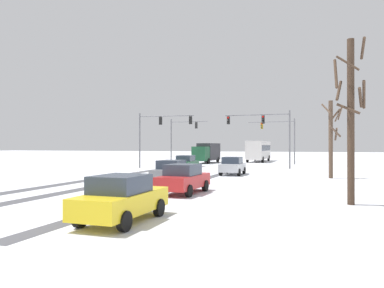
{
  "coord_description": "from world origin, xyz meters",
  "views": [
    {
      "loc": [
        10.78,
        -8.89,
        2.63
      ],
      "look_at": [
        0.0,
        23.19,
        2.8
      ],
      "focal_mm": 33.19,
      "sensor_mm": 36.0,
      "label": 1
    }
  ],
  "objects_px": {
    "traffic_signal_near_right": "(266,127)",
    "box_truck_delivery": "(207,152)",
    "traffic_signal_far_right": "(281,133)",
    "traffic_signal_near_left": "(158,128)",
    "bare_tree_sidewalk_mid": "(331,136)",
    "car_dark_green_lead": "(186,163)",
    "car_red_fourth": "(184,179)",
    "traffic_signal_far_left": "(181,134)",
    "car_silver_second": "(233,166)",
    "car_yellow_cab_fifth": "(122,198)",
    "car_grey_third": "(172,172)",
    "bare_tree_sidewalk_near": "(351,115)",
    "bus_oncoming": "(259,150)"
  },
  "relations": [
    {
      "from": "traffic_signal_near_left",
      "to": "car_silver_second",
      "type": "distance_m",
      "value": 12.73
    },
    {
      "from": "car_grey_third",
      "to": "car_red_fourth",
      "type": "distance_m",
      "value": 5.42
    },
    {
      "from": "traffic_signal_far_right",
      "to": "car_grey_third",
      "type": "xyz_separation_m",
      "value": [
        -5.21,
        -28.98,
        -3.65
      ]
    },
    {
      "from": "traffic_signal_far_right",
      "to": "traffic_signal_near_right",
      "type": "bearing_deg",
      "value": -93.1
    },
    {
      "from": "traffic_signal_far_right",
      "to": "car_red_fourth",
      "type": "xyz_separation_m",
      "value": [
        -2.6,
        -33.74,
        -3.65
      ]
    },
    {
      "from": "car_silver_second",
      "to": "bare_tree_sidewalk_mid",
      "type": "relative_size",
      "value": 0.65
    },
    {
      "from": "box_truck_delivery",
      "to": "bare_tree_sidewalk_mid",
      "type": "bearing_deg",
      "value": -52.21
    },
    {
      "from": "traffic_signal_far_left",
      "to": "box_truck_delivery",
      "type": "relative_size",
      "value": 0.87
    },
    {
      "from": "traffic_signal_far_left",
      "to": "bare_tree_sidewalk_near",
      "type": "relative_size",
      "value": 0.88
    },
    {
      "from": "car_silver_second",
      "to": "bare_tree_sidewalk_near",
      "type": "xyz_separation_m",
      "value": [
        8.43,
        -14.43,
        3.17
      ]
    },
    {
      "from": "traffic_signal_far_right",
      "to": "traffic_signal_near_right",
      "type": "height_order",
      "value": "same"
    },
    {
      "from": "car_grey_third",
      "to": "car_yellow_cab_fifth",
      "type": "bearing_deg",
      "value": -75.99
    },
    {
      "from": "traffic_signal_near_left",
      "to": "bare_tree_sidewalk_mid",
      "type": "height_order",
      "value": "traffic_signal_near_left"
    },
    {
      "from": "traffic_signal_near_left",
      "to": "bare_tree_sidewalk_near",
      "type": "xyz_separation_m",
      "value": [
        18.69,
        -20.9,
        -0.69
      ]
    },
    {
      "from": "car_dark_green_lead",
      "to": "bare_tree_sidewalk_mid",
      "type": "bearing_deg",
      "value": -18.13
    },
    {
      "from": "car_dark_green_lead",
      "to": "car_red_fourth",
      "type": "distance_m",
      "value": 17.94
    },
    {
      "from": "traffic_signal_near_left",
      "to": "car_yellow_cab_fifth",
      "type": "height_order",
      "value": "traffic_signal_near_left"
    },
    {
      "from": "car_yellow_cab_fifth",
      "to": "box_truck_delivery",
      "type": "distance_m",
      "value": 42.44
    },
    {
      "from": "traffic_signal_near_right",
      "to": "bus_oncoming",
      "type": "bearing_deg",
      "value": 100.19
    },
    {
      "from": "traffic_signal_near_left",
      "to": "bus_oncoming",
      "type": "height_order",
      "value": "traffic_signal_near_left"
    },
    {
      "from": "traffic_signal_far_right",
      "to": "car_dark_green_lead",
      "type": "height_order",
      "value": "traffic_signal_far_right"
    },
    {
      "from": "traffic_signal_far_left",
      "to": "car_yellow_cab_fifth",
      "type": "xyz_separation_m",
      "value": [
        11.66,
        -37.21,
        -3.58
      ]
    },
    {
      "from": "traffic_signal_far_left",
      "to": "car_silver_second",
      "type": "xyz_separation_m",
      "value": [
        11.12,
        -16.42,
        -3.58
      ]
    },
    {
      "from": "car_silver_second",
      "to": "box_truck_delivery",
      "type": "height_order",
      "value": "box_truck_delivery"
    },
    {
      "from": "car_red_fourth",
      "to": "bare_tree_sidewalk_mid",
      "type": "xyz_separation_m",
      "value": [
        8.25,
        12.33,
        2.6
      ]
    },
    {
      "from": "traffic_signal_far_right",
      "to": "car_dark_green_lead",
      "type": "bearing_deg",
      "value": -116.8
    },
    {
      "from": "bare_tree_sidewalk_near",
      "to": "bare_tree_sidewalk_mid",
      "type": "bearing_deg",
      "value": 90.47
    },
    {
      "from": "traffic_signal_far_left",
      "to": "traffic_signal_near_right",
      "type": "bearing_deg",
      "value": -31.8
    },
    {
      "from": "traffic_signal_near_right",
      "to": "car_dark_green_lead",
      "type": "bearing_deg",
      "value": -149.71
    },
    {
      "from": "bus_oncoming",
      "to": "box_truck_delivery",
      "type": "height_order",
      "value": "bus_oncoming"
    },
    {
      "from": "car_silver_second",
      "to": "box_truck_delivery",
      "type": "relative_size",
      "value": 0.55
    },
    {
      "from": "box_truck_delivery",
      "to": "bare_tree_sidewalk_near",
      "type": "bearing_deg",
      "value": -64.36
    },
    {
      "from": "car_grey_third",
      "to": "bare_tree_sidewalk_near",
      "type": "bearing_deg",
      "value": -28.51
    },
    {
      "from": "car_red_fourth",
      "to": "box_truck_delivery",
      "type": "bearing_deg",
      "value": 104.06
    },
    {
      "from": "car_silver_second",
      "to": "traffic_signal_near_left",
      "type": "bearing_deg",
      "value": 147.76
    },
    {
      "from": "traffic_signal_near_left",
      "to": "car_red_fourth",
      "type": "xyz_separation_m",
      "value": [
        10.33,
        -19.71,
        -3.86
      ]
    },
    {
      "from": "bare_tree_sidewalk_mid",
      "to": "bare_tree_sidewalk_near",
      "type": "bearing_deg",
      "value": -89.53
    },
    {
      "from": "car_silver_second",
      "to": "bus_oncoming",
      "type": "height_order",
      "value": "bus_oncoming"
    },
    {
      "from": "bare_tree_sidewalk_mid",
      "to": "traffic_signal_far_right",
      "type": "bearing_deg",
      "value": 104.76
    },
    {
      "from": "traffic_signal_far_right",
      "to": "car_silver_second",
      "type": "height_order",
      "value": "traffic_signal_far_right"
    },
    {
      "from": "box_truck_delivery",
      "to": "traffic_signal_near_left",
      "type": "bearing_deg",
      "value": -97.37
    },
    {
      "from": "car_silver_second",
      "to": "car_grey_third",
      "type": "bearing_deg",
      "value": -106.61
    },
    {
      "from": "traffic_signal_far_right",
      "to": "traffic_signal_near_left",
      "type": "bearing_deg",
      "value": -132.68
    },
    {
      "from": "traffic_signal_near_right",
      "to": "box_truck_delivery",
      "type": "bearing_deg",
      "value": 130.09
    },
    {
      "from": "traffic_signal_near_left",
      "to": "car_grey_third",
      "type": "height_order",
      "value": "traffic_signal_near_left"
    },
    {
      "from": "car_dark_green_lead",
      "to": "car_yellow_cab_fifth",
      "type": "distance_m",
      "value": 25.31
    },
    {
      "from": "car_silver_second",
      "to": "bare_tree_sidewalk_near",
      "type": "height_order",
      "value": "bare_tree_sidewalk_near"
    },
    {
      "from": "car_dark_green_lead",
      "to": "car_silver_second",
      "type": "relative_size",
      "value": 1.01
    },
    {
      "from": "bus_oncoming",
      "to": "car_dark_green_lead",
      "type": "bearing_deg",
      "value": -100.03
    },
    {
      "from": "traffic_signal_far_right",
      "to": "bare_tree_sidewalk_mid",
      "type": "distance_m",
      "value": 22.17
    }
  ]
}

